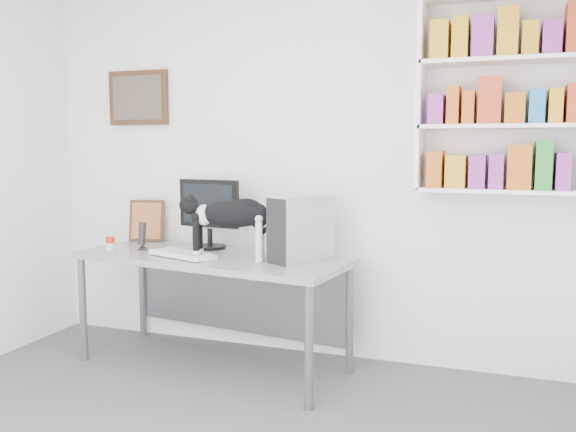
% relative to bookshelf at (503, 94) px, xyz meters
% --- Properties ---
extents(room, '(4.01, 4.01, 2.70)m').
position_rel_bookshelf_xyz_m(room, '(-1.40, -1.85, -0.50)').
color(room, '#4D4C51').
rests_on(room, ground).
extents(bookshelf, '(1.03, 0.28, 1.24)m').
position_rel_bookshelf_xyz_m(bookshelf, '(0.00, 0.00, 0.00)').
color(bookshelf, white).
rests_on(bookshelf, room).
extents(wall_art, '(0.52, 0.04, 0.42)m').
position_rel_bookshelf_xyz_m(wall_art, '(-2.70, 0.12, 0.05)').
color(wall_art, '#422615').
rests_on(wall_art, room).
extents(desk, '(1.97, 0.99, 0.79)m').
position_rel_bookshelf_xyz_m(desk, '(-1.83, -0.37, -1.46)').
color(desk, slate).
rests_on(desk, room).
extents(monitor, '(0.50, 0.28, 0.51)m').
position_rel_bookshelf_xyz_m(monitor, '(-1.97, -0.13, -0.81)').
color(monitor, black).
rests_on(monitor, desk).
extents(keyboard, '(0.51, 0.33, 0.04)m').
position_rel_bookshelf_xyz_m(keyboard, '(-1.98, -0.50, -1.04)').
color(keyboard, silver).
rests_on(keyboard, desk).
extents(pc_tower, '(0.37, 0.46, 0.42)m').
position_rel_bookshelf_xyz_m(pc_tower, '(-1.19, -0.37, -0.85)').
color(pc_tower, silver).
rests_on(pc_tower, desk).
extents(speaker, '(0.09, 0.09, 0.21)m').
position_rel_bookshelf_xyz_m(speaker, '(-2.39, -0.35, -0.96)').
color(speaker, black).
rests_on(speaker, desk).
extents(leaning_print, '(0.29, 0.18, 0.33)m').
position_rel_bookshelf_xyz_m(leaning_print, '(-2.58, 0.00, -0.90)').
color(leaning_print, '#422615').
rests_on(leaning_print, desk).
extents(soup_can, '(0.08, 0.08, 0.09)m').
position_rel_bookshelf_xyz_m(soup_can, '(-2.62, -0.42, -1.02)').
color(soup_can, '#AE250E').
rests_on(soup_can, desk).
extents(cat, '(0.69, 0.31, 0.41)m').
position_rel_bookshelf_xyz_m(cat, '(-1.62, -0.50, -0.86)').
color(cat, black).
rests_on(cat, desk).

